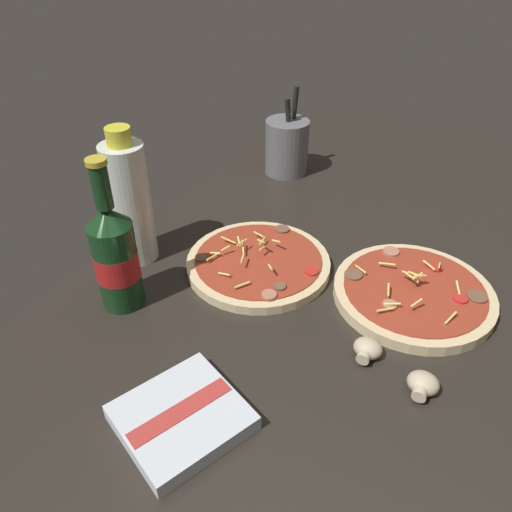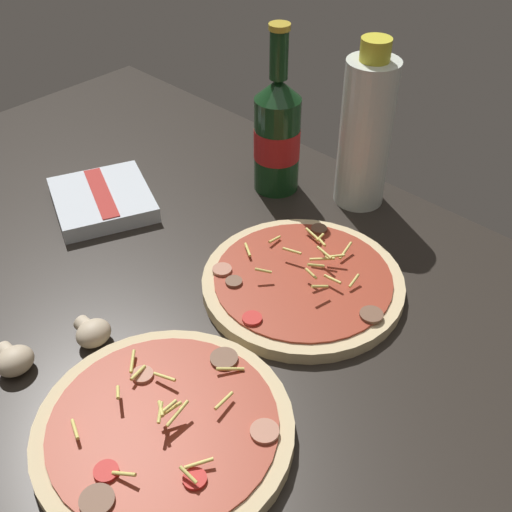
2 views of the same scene
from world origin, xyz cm
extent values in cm
cube|color=#28231E|center=(0.00, 0.00, 1.25)|extent=(160.00, 90.00, 2.50)
cylinder|color=beige|center=(-2.22, -9.97, 3.46)|extent=(26.27, 26.27, 1.92)
cylinder|color=#9E3823|center=(-2.22, -9.97, 4.57)|extent=(23.11, 23.11, 0.30)
cylinder|color=brown|center=(-3.86, 0.07, 4.92)|extent=(3.08, 3.08, 0.40)
cylinder|color=#B7755B|center=(5.80, -3.79, 4.92)|extent=(2.90, 2.90, 0.40)
cylinder|color=red|center=(4.72, -11.97, 4.92)|extent=(2.27, 2.27, 0.40)
cylinder|color=brown|center=(-0.09, -19.42, 4.92)|extent=(3.21, 3.21, 0.40)
cylinder|color=red|center=(-1.77, -17.14, 4.92)|extent=(2.38, 2.38, 0.40)
cylinder|color=#B7755B|center=(-8.48, -7.59, 4.92)|extent=(2.34, 2.34, 0.40)
cylinder|color=#EADB6B|center=(-1.90, -10.34, 7.10)|extent=(1.80, 1.94, 0.66)
cylinder|color=#EADB6B|center=(0.71, -4.40, 5.72)|extent=(0.77, 2.85, 0.67)
cylinder|color=#EADB6B|center=(4.08, -10.82, 5.46)|extent=(1.73, 2.58, 0.68)
cylinder|color=#EADB6B|center=(-1.11, -8.90, 6.30)|extent=(0.81, 3.26, 0.94)
cylinder|color=#EADB6B|center=(-7.54, -16.60, 5.26)|extent=(2.89, 1.39, 0.99)
cylinder|color=#EADB6B|center=(-5.98, -6.53, 5.71)|extent=(2.74, 1.09, 0.75)
cylinder|color=#EADB6B|center=(4.44, -12.44, 5.82)|extent=(2.16, 0.48, 0.82)
cylinder|color=#EADB6B|center=(0.27, -16.33, 5.55)|extent=(2.45, 1.44, 1.19)
cylinder|color=#EADB6B|center=(-7.55, -11.30, 6.11)|extent=(2.03, 1.51, 1.01)
cylinder|color=#EADB6B|center=(-8.67, -7.97, 5.39)|extent=(1.11, 2.53, 0.79)
cylinder|color=#EADB6B|center=(-2.15, -0.71, 5.16)|extent=(2.15, 2.62, 0.85)
cylinder|color=#EADB6B|center=(-1.91, -9.14, 6.39)|extent=(1.01, 2.63, 1.03)
cylinder|color=#EADB6B|center=(-10.43, -7.36, 5.34)|extent=(2.33, 2.33, 0.61)
cylinder|color=#EADB6B|center=(-2.17, -10.02, 7.13)|extent=(2.06, 1.39, 0.75)
cylinder|color=#EADB6B|center=(-1.82, -9.32, 7.10)|extent=(0.38, 1.95, 0.54)
cylinder|color=beige|center=(-6.76, 16.69, 3.34)|extent=(25.74, 25.74, 1.69)
cylinder|color=#9E3823|center=(-6.76, 16.69, 4.34)|extent=(22.65, 22.65, 0.30)
cylinder|color=#B7755B|center=(-15.00, 10.40, 4.69)|extent=(2.49, 2.49, 0.40)
cylinder|color=brown|center=(-12.28, 9.81, 4.69)|extent=(2.14, 2.14, 0.40)
cylinder|color=brown|center=(3.60, 16.94, 4.69)|extent=(2.81, 2.81, 0.40)
cylinder|color=brown|center=(-11.60, 25.67, 4.69)|extent=(2.21, 2.21, 0.40)
cylinder|color=red|center=(-6.10, 6.73, 4.69)|extent=(2.36, 2.36, 0.40)
cylinder|color=#EADB6B|center=(-6.44, 19.98, 5.65)|extent=(2.89, 2.09, 0.96)
cylinder|color=#EADB6B|center=(-9.86, 23.76, 5.23)|extent=(0.78, 1.98, 0.56)
cylinder|color=#EADB6B|center=(-3.04, 17.84, 5.62)|extent=(2.49, 0.49, 0.51)
cylinder|color=#EADB6B|center=(-9.96, 12.70, 6.08)|extent=(1.85, 1.71, 0.83)
cylinder|color=#EADB6B|center=(-8.45, 22.45, 5.81)|extent=(1.86, 1.26, 0.73)
cylinder|color=#EADB6B|center=(-5.47, 23.64, 5.47)|extent=(0.80, 2.97, 1.15)
cylinder|color=#EADB6B|center=(-14.13, 19.35, 5.04)|extent=(0.39, 2.24, 0.64)
cylinder|color=#EADB6B|center=(-5.39, 16.50, 5.96)|extent=(2.03, 0.60, 0.65)
cylinder|color=#EADB6B|center=(-2.85, 15.05, 6.36)|extent=(1.25, 2.25, 1.09)
cylinder|color=#EADB6B|center=(-9.96, 18.11, 6.09)|extent=(2.56, 1.13, 0.38)
cylinder|color=#EADB6B|center=(-5.15, 17.01, 7.14)|extent=(1.50, 2.14, 1.05)
cylinder|color=#EADB6B|center=(-6.41, 20.26, 6.55)|extent=(2.76, 0.88, 0.45)
cylinder|color=#EADB6B|center=(-1.09, 19.67, 5.41)|extent=(0.55, 2.12, 1.02)
cylinder|color=#EADB6B|center=(-15.20, 15.28, 5.02)|extent=(2.56, 1.82, 0.44)
cylinder|color=#EADB6B|center=(-10.97, 23.60, 5.18)|extent=(3.07, 0.98, 0.57)
cylinder|color=#EADB6B|center=(-5.46, 21.34, 5.86)|extent=(2.19, 1.88, 0.85)
cylinder|color=#143819|center=(-25.38, 31.98, 9.92)|extent=(6.91, 6.91, 14.85)
cone|color=#143819|center=(-25.38, 31.98, 18.89)|extent=(6.91, 6.91, 3.07)
cylinder|color=#143819|center=(-25.38, 31.98, 23.84)|extent=(2.62, 2.62, 6.83)
cylinder|color=gold|center=(-25.38, 31.98, 27.65)|extent=(3.02, 3.02, 0.80)
cylinder|color=red|center=(-25.38, 31.98, 10.22)|extent=(6.97, 6.97, 4.75)
cylinder|color=silver|center=(-14.02, 38.13, 13.46)|extent=(7.49, 7.49, 21.92)
cylinder|color=yellow|center=(-14.02, 38.13, 25.91)|extent=(4.12, 4.12, 2.99)
cylinder|color=beige|center=(-19.86, -7.23, 3.98)|extent=(1.91, 1.91, 1.91)
ellipsoid|color=#C6B293|center=(-18.16, -7.23, 3.98)|extent=(3.60, 4.24, 2.97)
cylinder|color=beige|center=(-22.62, -15.75, 4.01)|extent=(1.95, 1.95, 1.95)
ellipsoid|color=#C6B293|center=(-20.89, -15.75, 4.01)|extent=(3.67, 4.32, 3.03)
cylinder|color=slate|center=(30.54, 28.73, 8.85)|extent=(10.18, 10.18, 12.69)
cylinder|color=black|center=(32.51, 28.21, 15.16)|extent=(1.74, 2.50, 15.21)
cylinder|color=black|center=(30.53, 28.45, 14.23)|extent=(3.64, 1.39, 13.30)
cube|color=silver|center=(-40.43, 9.91, 3.70)|extent=(18.96, 18.53, 2.40)
cube|color=#B73833|center=(-40.43, 9.91, 4.98)|extent=(13.77, 7.83, 0.16)
camera|label=1|loc=(-70.33, -16.59, 57.09)|focal=35.00mm
camera|label=2|loc=(31.26, -31.50, 57.86)|focal=45.00mm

